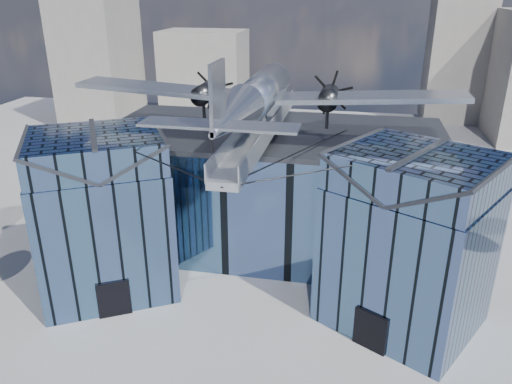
# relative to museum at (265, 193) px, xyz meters

# --- Properties ---
(ground_plane) EXTENTS (120.00, 120.00, 0.00)m
(ground_plane) POSITION_rel_museum_xyz_m (-0.00, -5.82, -5.54)
(ground_plane) COLOR gray
(museum) EXTENTS (32.88, 24.50, 17.60)m
(museum) POSITION_rel_museum_xyz_m (0.00, 0.00, 0.00)
(museum) COLOR #436189
(museum) RESTS_ON ground
(bg_towers) EXTENTS (77.00, 24.50, 26.00)m
(bg_towers) POSITION_rel_museum_xyz_m (1.45, 44.67, 4.47)
(bg_towers) COLOR slate
(bg_towers) RESTS_ON ground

